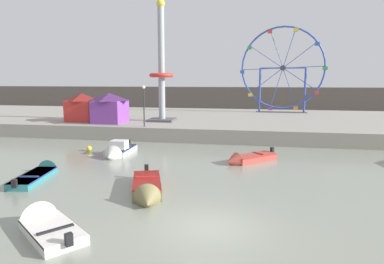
{
  "coord_description": "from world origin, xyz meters",
  "views": [
    {
      "loc": [
        1.67,
        -12.55,
        5.81
      ],
      "look_at": [
        -2.94,
        12.08,
        1.91
      ],
      "focal_mm": 31.53,
      "sensor_mm": 36.0,
      "label": 1
    }
  ],
  "objects_px": {
    "promenade_lamp_near": "(144,100)",
    "motorboat_faded_red": "(247,159)",
    "motorboat_white_red_stripe": "(45,224)",
    "motorboat_olive_wood": "(147,190)",
    "mooring_buoy_orange": "(89,148)",
    "carnival_booth_purple_stall": "(110,107)",
    "motorboat_pale_grey": "(118,151)",
    "ferris_wheel_blue_frame": "(283,70)",
    "motorboat_teal_painted": "(41,173)",
    "drop_tower_steel_tower": "(162,73)",
    "carnival_booth_red_striped": "(82,107)"
  },
  "relations": [
    {
      "from": "motorboat_olive_wood",
      "to": "ferris_wheel_blue_frame",
      "type": "relative_size",
      "value": 0.44
    },
    {
      "from": "motorboat_white_red_stripe",
      "to": "carnival_booth_purple_stall",
      "type": "height_order",
      "value": "carnival_booth_purple_stall"
    },
    {
      "from": "mooring_buoy_orange",
      "to": "carnival_booth_purple_stall",
      "type": "bearing_deg",
      "value": 101.52
    },
    {
      "from": "motorboat_pale_grey",
      "to": "motorboat_teal_painted",
      "type": "relative_size",
      "value": 0.87
    },
    {
      "from": "motorboat_faded_red",
      "to": "ferris_wheel_blue_frame",
      "type": "distance_m",
      "value": 25.57
    },
    {
      "from": "ferris_wheel_blue_frame",
      "to": "carnival_booth_purple_stall",
      "type": "xyz_separation_m",
      "value": [
        -18.51,
        -14.91,
        -4.21
      ]
    },
    {
      "from": "motorboat_faded_red",
      "to": "mooring_buoy_orange",
      "type": "height_order",
      "value": "motorboat_faded_red"
    },
    {
      "from": "motorboat_pale_grey",
      "to": "drop_tower_steel_tower",
      "type": "height_order",
      "value": "drop_tower_steel_tower"
    },
    {
      "from": "promenade_lamp_near",
      "to": "mooring_buoy_orange",
      "type": "height_order",
      "value": "promenade_lamp_near"
    },
    {
      "from": "motorboat_white_red_stripe",
      "to": "motorboat_faded_red",
      "type": "relative_size",
      "value": 1.03
    },
    {
      "from": "ferris_wheel_blue_frame",
      "to": "promenade_lamp_near",
      "type": "xyz_separation_m",
      "value": [
        -14.02,
        -17.14,
        -3.26
      ]
    },
    {
      "from": "motorboat_faded_red",
      "to": "carnival_booth_purple_stall",
      "type": "relative_size",
      "value": 1.1
    },
    {
      "from": "carnival_booth_purple_stall",
      "to": "mooring_buoy_orange",
      "type": "distance_m",
      "value": 8.5
    },
    {
      "from": "motorboat_teal_painted",
      "to": "motorboat_olive_wood",
      "type": "bearing_deg",
      "value": -115.25
    },
    {
      "from": "motorboat_white_red_stripe",
      "to": "motorboat_faded_red",
      "type": "height_order",
      "value": "motorboat_white_red_stripe"
    },
    {
      "from": "carnival_booth_purple_stall",
      "to": "motorboat_pale_grey",
      "type": "bearing_deg",
      "value": -63.31
    },
    {
      "from": "motorboat_pale_grey",
      "to": "promenade_lamp_near",
      "type": "relative_size",
      "value": 1.12
    },
    {
      "from": "drop_tower_steel_tower",
      "to": "mooring_buoy_orange",
      "type": "height_order",
      "value": "drop_tower_steel_tower"
    },
    {
      "from": "motorboat_pale_grey",
      "to": "mooring_buoy_orange",
      "type": "distance_m",
      "value": 3.21
    },
    {
      "from": "motorboat_pale_grey",
      "to": "motorboat_faded_red",
      "type": "distance_m",
      "value": 9.9
    },
    {
      "from": "carnival_booth_purple_stall",
      "to": "promenade_lamp_near",
      "type": "bearing_deg",
      "value": -26.62
    },
    {
      "from": "motorboat_faded_red",
      "to": "motorboat_white_red_stripe",
      "type": "bearing_deg",
      "value": 14.7
    },
    {
      "from": "drop_tower_steel_tower",
      "to": "promenade_lamp_near",
      "type": "xyz_separation_m",
      "value": [
        -0.46,
        -4.69,
        -2.59
      ]
    },
    {
      "from": "drop_tower_steel_tower",
      "to": "promenade_lamp_near",
      "type": "height_order",
      "value": "drop_tower_steel_tower"
    },
    {
      "from": "carnival_booth_purple_stall",
      "to": "mooring_buoy_orange",
      "type": "relative_size",
      "value": 8.05
    },
    {
      "from": "mooring_buoy_orange",
      "to": "motorboat_faded_red",
      "type": "bearing_deg",
      "value": -6.61
    },
    {
      "from": "motorboat_pale_grey",
      "to": "ferris_wheel_blue_frame",
      "type": "height_order",
      "value": "ferris_wheel_blue_frame"
    },
    {
      "from": "drop_tower_steel_tower",
      "to": "carnival_booth_red_striped",
      "type": "height_order",
      "value": "drop_tower_steel_tower"
    },
    {
      "from": "motorboat_olive_wood",
      "to": "carnival_booth_purple_stall",
      "type": "relative_size",
      "value": 1.43
    },
    {
      "from": "drop_tower_steel_tower",
      "to": "mooring_buoy_orange",
      "type": "relative_size",
      "value": 28.99
    },
    {
      "from": "motorboat_white_red_stripe",
      "to": "promenade_lamp_near",
      "type": "xyz_separation_m",
      "value": [
        -2.45,
        19.55,
        3.7
      ]
    },
    {
      "from": "motorboat_pale_grey",
      "to": "drop_tower_steel_tower",
      "type": "xyz_separation_m",
      "value": [
        0.36,
        11.51,
        6.16
      ]
    },
    {
      "from": "motorboat_pale_grey",
      "to": "carnival_booth_purple_stall",
      "type": "distance_m",
      "value": 10.48
    },
    {
      "from": "motorboat_teal_painted",
      "to": "motorboat_faded_red",
      "type": "bearing_deg",
      "value": -73.95
    },
    {
      "from": "motorboat_white_red_stripe",
      "to": "motorboat_olive_wood",
      "type": "bearing_deg",
      "value": -83.15
    },
    {
      "from": "mooring_buoy_orange",
      "to": "motorboat_pale_grey",
      "type": "bearing_deg",
      "value": -21.38
    },
    {
      "from": "motorboat_olive_wood",
      "to": "ferris_wheel_blue_frame",
      "type": "xyz_separation_m",
      "value": [
        8.84,
        32.22,
        6.88
      ]
    },
    {
      "from": "ferris_wheel_blue_frame",
      "to": "carnival_booth_purple_stall",
      "type": "bearing_deg",
      "value": -141.14
    },
    {
      "from": "motorboat_teal_painted",
      "to": "drop_tower_steel_tower",
      "type": "xyz_separation_m",
      "value": [
        2.69,
        17.69,
        6.3
      ]
    },
    {
      "from": "motorboat_white_red_stripe",
      "to": "ferris_wheel_blue_frame",
      "type": "relative_size",
      "value": 0.35
    },
    {
      "from": "motorboat_pale_grey",
      "to": "motorboat_teal_painted",
      "type": "distance_m",
      "value": 6.61
    },
    {
      "from": "promenade_lamp_near",
      "to": "motorboat_faded_red",
      "type": "bearing_deg",
      "value": -35.56
    },
    {
      "from": "motorboat_olive_wood",
      "to": "mooring_buoy_orange",
      "type": "xyz_separation_m",
      "value": [
        -8.06,
        9.43,
        -0.07
      ]
    },
    {
      "from": "motorboat_white_red_stripe",
      "to": "carnival_booth_purple_stall",
      "type": "relative_size",
      "value": 1.13
    },
    {
      "from": "carnival_booth_red_striped",
      "to": "drop_tower_steel_tower",
      "type": "bearing_deg",
      "value": 10.5
    },
    {
      "from": "motorboat_olive_wood",
      "to": "ferris_wheel_blue_frame",
      "type": "bearing_deg",
      "value": 146.13
    },
    {
      "from": "motorboat_teal_painted",
      "to": "promenade_lamp_near",
      "type": "distance_m",
      "value": 13.7
    },
    {
      "from": "motorboat_white_red_stripe",
      "to": "mooring_buoy_orange",
      "type": "xyz_separation_m",
      "value": [
        -5.33,
        13.9,
        0.01
      ]
    },
    {
      "from": "motorboat_olive_wood",
      "to": "motorboat_pale_grey",
      "type": "xyz_separation_m",
      "value": [
        -5.07,
        8.26,
        0.05
      ]
    },
    {
      "from": "motorboat_white_red_stripe",
      "to": "motorboat_pale_grey",
      "type": "bearing_deg",
      "value": -41.35
    }
  ]
}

